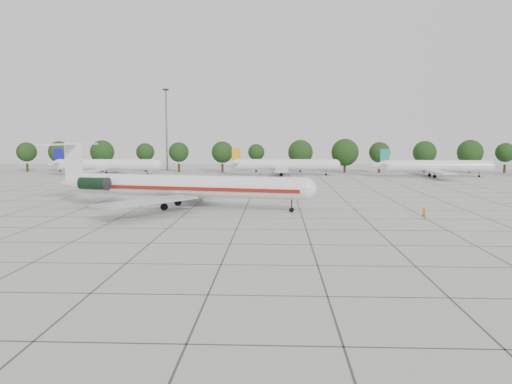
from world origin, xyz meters
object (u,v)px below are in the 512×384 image
ground_crew (424,213)px  bg_airliner_d (435,166)px  main_airliner (175,185)px  floodlight_mast (166,125)px  bg_airliner_c (284,165)px  bg_airliner_b (106,165)px

ground_crew → bg_airliner_d: size_ratio=0.06×
main_airliner → ground_crew: bearing=-3.0°
bg_airliner_d → floodlight_mast: floodlight_mast is taller
ground_crew → bg_airliner_c: (-16.77, 72.88, 2.11)m
floodlight_mast → ground_crew: bearing=-59.9°
ground_crew → bg_airliner_c: size_ratio=0.06×
main_airliner → bg_airliner_d: 82.21m
floodlight_mast → bg_airliner_c: bearing=-27.8°
ground_crew → bg_airliner_b: 96.48m
bg_airliner_c → ground_crew: bearing=-77.0°
ground_crew → bg_airliner_c: 74.81m
main_airliner → bg_airliner_c: size_ratio=1.44×
bg_airliner_b → main_airliner: bearing=-62.9°
main_airliner → floodlight_mast: (-19.43, 83.12, 10.89)m
main_airliner → bg_airliner_b: 69.22m
bg_airliner_b → bg_airliner_c: same height
main_airliner → bg_airliner_c: main_airliner is taller
main_airliner → floodlight_mast: 86.05m
bg_airliner_b → ground_crew: bearing=-47.1°
bg_airliner_c → main_airliner: bearing=-105.2°
ground_crew → floodlight_mast: floodlight_mast is taller
bg_airliner_d → floodlight_mast: (-76.30, 23.75, 11.37)m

